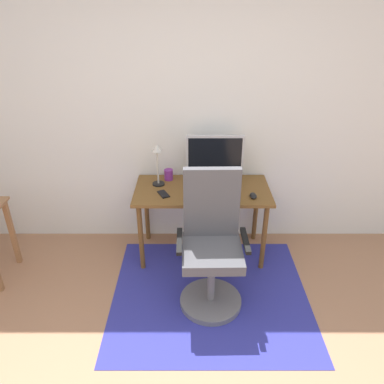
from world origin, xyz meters
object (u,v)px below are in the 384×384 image
monitor (216,156)px  office_chair (212,251)px  coffee_cup (170,175)px  cell_phone (164,194)px  desk (203,197)px  desk_lamp (158,159)px  computer_mouse (254,196)px  keyboard (213,198)px

monitor → office_chair: bearing=-94.0°
coffee_cup → cell_phone: coffee_cup is taller
desk → desk_lamp: 0.53m
computer_mouse → desk_lamp: (-0.84, 0.25, 0.24)m
monitor → desk_lamp: bearing=-172.5°
computer_mouse → cell_phone: 0.78m
keyboard → computer_mouse: (0.35, 0.02, 0.01)m
desk → keyboard: (0.08, -0.18, 0.09)m
desk_lamp → office_chair: (0.46, -0.72, -0.48)m
monitor → cell_phone: bearing=-150.0°
monitor → desk_lamp: 0.52m
monitor → keyboard: (-0.03, -0.34, -0.25)m
keyboard → cell_phone: bearing=169.8°
computer_mouse → coffee_cup: size_ratio=1.03×
monitor → computer_mouse: monitor is taller
desk → cell_phone: 0.37m
coffee_cup → cell_phone: 0.31m
coffee_cup → desk_lamp: (-0.09, -0.11, 0.21)m
desk_lamp → cell_phone: bearing=-73.6°
desk → computer_mouse: size_ratio=11.69×
cell_phone → desk: bearing=-8.8°
monitor → cell_phone: (-0.46, -0.26, -0.25)m
monitor → desk_lamp: monitor is taller
cell_phone → desk_lamp: desk_lamp is taller
desk → keyboard: size_ratio=2.83×
keyboard → monitor: bearing=84.4°
monitor → coffee_cup: monitor is taller
computer_mouse → desk_lamp: desk_lamp is taller
coffee_cup → cell_phone: bearing=-95.7°
monitor → office_chair: 0.92m
desk → office_chair: bearing=-84.7°
desk → office_chair: 0.65m
keyboard → desk_lamp: (-0.48, 0.27, 0.25)m
desk → computer_mouse: 0.47m
desk_lamp → office_chair: bearing=-57.4°
computer_mouse → cell_phone: bearing=176.1°
coffee_cup → desk_lamp: 0.25m
monitor → office_chair: (-0.06, -0.79, -0.48)m
desk → coffee_cup: bearing=148.2°
desk → office_chair: (0.06, -0.63, -0.14)m
coffee_cup → desk_lamp: desk_lamp is taller
cell_phone → keyboard: bearing=-36.5°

